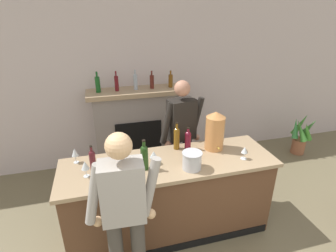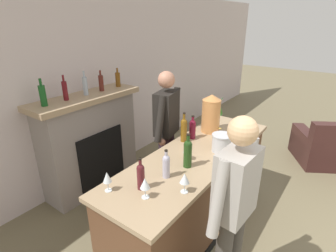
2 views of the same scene
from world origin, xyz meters
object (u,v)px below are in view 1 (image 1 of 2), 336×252
(wine_bottle_chardonnay_pale, at_px, (177,137))
(wine_glass_mid_counter, at_px, (85,166))
(person_customer, at_px, (125,215))
(wine_bottle_merlot_tall, at_px, (188,139))
(ice_bucket_steel, at_px, (192,160))
(wine_glass_front_right, at_px, (75,153))
(wine_bottle_riesling_slim, at_px, (144,156))
(wine_glass_near_bucket, at_px, (154,155))
(copper_dispenser, at_px, (215,130))
(wine_glass_by_dispenser, at_px, (245,150))
(wine_bottle_rose_blush, at_px, (118,160))
(potted_plant_corner, at_px, (301,135))
(wine_bottle_burgundy_dark, at_px, (92,159))
(person_bartender, at_px, (181,136))
(fireplace_stone, at_px, (137,128))
(wine_glass_back_row, at_px, (111,174))

(wine_bottle_chardonnay_pale, bearing_deg, wine_glass_mid_counter, -162.88)
(person_customer, relative_size, wine_bottle_merlot_tall, 6.07)
(ice_bucket_steel, relative_size, wine_glass_front_right, 1.21)
(wine_bottle_riesling_slim, height_order, wine_glass_near_bucket, wine_bottle_riesling_slim)
(copper_dispenser, height_order, wine_glass_by_dispenser, copper_dispenser)
(wine_bottle_rose_blush, bearing_deg, wine_glass_mid_counter, -172.77)
(wine_glass_near_bucket, bearing_deg, potted_plant_corner, 21.51)
(wine_bottle_burgundy_dark, bearing_deg, wine_glass_near_bucket, -4.08)
(wine_bottle_rose_blush, bearing_deg, wine_bottle_merlot_tall, 16.05)
(person_customer, bearing_deg, ice_bucket_steel, 31.50)
(wine_bottle_chardonnay_pale, bearing_deg, wine_bottle_rose_blush, -158.59)
(person_bartender, bearing_deg, wine_bottle_chardonnay_pale, -115.94)
(wine_bottle_riesling_slim, xyz_separation_m, wine_glass_front_right, (-0.72, 0.32, -0.03))
(person_customer, distance_m, wine_bottle_riesling_slim, 0.69)
(wine_bottle_chardonnay_pale, relative_size, wine_bottle_riesling_slim, 1.02)
(ice_bucket_steel, relative_size, wine_bottle_burgundy_dark, 0.75)
(copper_dispenser, bearing_deg, person_customer, -145.15)
(person_customer, bearing_deg, wine_bottle_merlot_tall, 45.78)
(person_customer, bearing_deg, wine_glass_mid_counter, 117.21)
(person_customer, distance_m, copper_dispenser, 1.47)
(wine_glass_near_bucket, bearing_deg, person_bartender, 50.71)
(person_customer, height_order, ice_bucket_steel, person_customer)
(wine_bottle_merlot_tall, bearing_deg, ice_bucket_steel, -103.23)
(wine_bottle_riesling_slim, bearing_deg, wine_glass_mid_counter, 178.63)
(fireplace_stone, bearing_deg, wine_bottle_chardonnay_pale, -78.04)
(wine_bottle_rose_blush, bearing_deg, person_customer, -91.86)
(copper_dispenser, height_order, wine_glass_front_right, copper_dispenser)
(wine_glass_mid_counter, distance_m, wine_glass_front_right, 0.33)
(wine_bottle_riesling_slim, height_order, wine_glass_back_row, wine_bottle_riesling_slim)
(potted_plant_corner, xyz_separation_m, wine_bottle_merlot_tall, (-2.65, -1.00, 0.74))
(potted_plant_corner, xyz_separation_m, copper_dispenser, (-2.34, -1.08, 0.85))
(wine_bottle_chardonnay_pale, height_order, wine_bottle_riesling_slim, wine_bottle_chardonnay_pale)
(fireplace_stone, xyz_separation_m, potted_plant_corner, (3.07, -0.41, -0.32))
(person_customer, xyz_separation_m, wine_bottle_chardonnay_pale, (0.74, 0.94, 0.19))
(wine_bottle_merlot_tall, relative_size, wine_glass_near_bucket, 1.86)
(potted_plant_corner, relative_size, wine_glass_mid_counter, 4.35)
(wine_glass_front_right, bearing_deg, ice_bucket_steel, -20.21)
(copper_dispenser, relative_size, wine_glass_front_right, 2.70)
(potted_plant_corner, distance_m, wine_glass_mid_counter, 4.12)
(person_customer, relative_size, person_bartender, 0.99)
(fireplace_stone, distance_m, ice_bucket_steel, 1.91)
(person_customer, distance_m, wine_glass_back_row, 0.44)
(wine_glass_near_bucket, bearing_deg, wine_bottle_burgundy_dark, 175.92)
(potted_plant_corner, height_order, person_customer, person_customer)
(potted_plant_corner, height_order, wine_glass_near_bucket, wine_glass_near_bucket)
(wine_bottle_rose_blush, relative_size, wine_bottle_merlot_tall, 0.96)
(wine_bottle_rose_blush, xyz_separation_m, wine_glass_back_row, (-0.09, -0.25, 0.01))
(wine_glass_by_dispenser, bearing_deg, wine_bottle_burgundy_dark, 172.63)
(potted_plant_corner, xyz_separation_m, wine_glass_mid_counter, (-3.84, -1.29, 0.74))
(wine_glass_mid_counter, bearing_deg, wine_glass_by_dispenser, -3.50)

